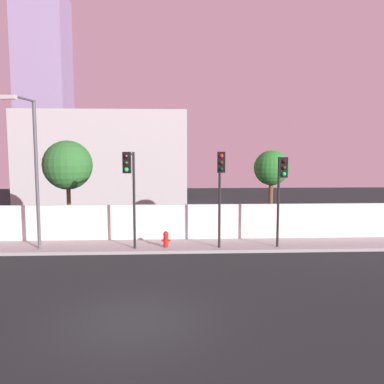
{
  "coord_description": "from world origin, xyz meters",
  "views": [
    {
      "loc": [
        1.19,
        -10.18,
        4.61
      ],
      "look_at": [
        1.96,
        6.5,
        2.91
      ],
      "focal_mm": 35.84,
      "sensor_mm": 36.0,
      "label": 1
    }
  ],
  "objects_px": {
    "traffic_light_right": "(220,179)",
    "roadside_tree_leftmost": "(68,165)",
    "traffic_light_left": "(281,182)",
    "street_lamp_curbside": "(33,162)",
    "roadside_tree_midleft": "(271,169)",
    "traffic_light_center": "(130,179)",
    "fire_hydrant": "(166,239)"
  },
  "relations": [
    {
      "from": "roadside_tree_leftmost",
      "to": "street_lamp_curbside",
      "type": "bearing_deg",
      "value": -101.75
    },
    {
      "from": "roadside_tree_leftmost",
      "to": "roadside_tree_midleft",
      "type": "distance_m",
      "value": 11.06
    },
    {
      "from": "street_lamp_curbside",
      "to": "traffic_light_left",
      "type": "bearing_deg",
      "value": -2.48
    },
    {
      "from": "fire_hydrant",
      "to": "roadside_tree_midleft",
      "type": "relative_size",
      "value": 0.16
    },
    {
      "from": "traffic_light_left",
      "to": "roadside_tree_midleft",
      "type": "height_order",
      "value": "roadside_tree_midleft"
    },
    {
      "from": "street_lamp_curbside",
      "to": "roadside_tree_leftmost",
      "type": "xyz_separation_m",
      "value": [
        0.67,
        3.21,
        -0.28
      ]
    },
    {
      "from": "traffic_light_center",
      "to": "street_lamp_curbside",
      "type": "distance_m",
      "value": 4.58
    },
    {
      "from": "street_lamp_curbside",
      "to": "roadside_tree_midleft",
      "type": "bearing_deg",
      "value": 15.3
    },
    {
      "from": "traffic_light_center",
      "to": "street_lamp_curbside",
      "type": "relative_size",
      "value": 0.66
    },
    {
      "from": "traffic_light_center",
      "to": "roadside_tree_leftmost",
      "type": "height_order",
      "value": "roadside_tree_leftmost"
    },
    {
      "from": "traffic_light_center",
      "to": "traffic_light_right",
      "type": "distance_m",
      "value": 4.0
    },
    {
      "from": "fire_hydrant",
      "to": "roadside_tree_leftmost",
      "type": "relative_size",
      "value": 0.15
    },
    {
      "from": "street_lamp_curbside",
      "to": "traffic_light_right",
      "type": "bearing_deg",
      "value": -4.19
    },
    {
      "from": "street_lamp_curbside",
      "to": "fire_hydrant",
      "type": "xyz_separation_m",
      "value": [
        5.97,
        0.24,
        -3.66
      ]
    },
    {
      "from": "fire_hydrant",
      "to": "roadside_tree_midleft",
      "type": "distance_m",
      "value": 7.21
    },
    {
      "from": "roadside_tree_midleft",
      "to": "street_lamp_curbside",
      "type": "bearing_deg",
      "value": -164.7
    },
    {
      "from": "street_lamp_curbside",
      "to": "fire_hydrant",
      "type": "height_order",
      "value": "street_lamp_curbside"
    },
    {
      "from": "traffic_light_left",
      "to": "fire_hydrant",
      "type": "relative_size",
      "value": 5.55
    },
    {
      "from": "traffic_light_right",
      "to": "roadside_tree_midleft",
      "type": "distance_m",
      "value": 5.04
    },
    {
      "from": "traffic_light_right",
      "to": "street_lamp_curbside",
      "type": "height_order",
      "value": "street_lamp_curbside"
    },
    {
      "from": "traffic_light_center",
      "to": "fire_hydrant",
      "type": "height_order",
      "value": "traffic_light_center"
    },
    {
      "from": "fire_hydrant",
      "to": "traffic_light_right",
      "type": "bearing_deg",
      "value": -19.05
    },
    {
      "from": "traffic_light_left",
      "to": "traffic_light_center",
      "type": "relative_size",
      "value": 0.95
    },
    {
      "from": "traffic_light_left",
      "to": "roadside_tree_leftmost",
      "type": "height_order",
      "value": "roadside_tree_leftmost"
    },
    {
      "from": "traffic_light_right",
      "to": "street_lamp_curbside",
      "type": "bearing_deg",
      "value": 175.81
    },
    {
      "from": "street_lamp_curbside",
      "to": "roadside_tree_leftmost",
      "type": "bearing_deg",
      "value": 78.25
    },
    {
      "from": "traffic_light_left",
      "to": "traffic_light_right",
      "type": "xyz_separation_m",
      "value": [
        -2.8,
        -0.13,
        0.18
      ]
    },
    {
      "from": "traffic_light_right",
      "to": "fire_hydrant",
      "type": "relative_size",
      "value": 5.86
    },
    {
      "from": "traffic_light_right",
      "to": "roadside_tree_leftmost",
      "type": "distance_m",
      "value": 8.68
    },
    {
      "from": "traffic_light_right",
      "to": "fire_hydrant",
      "type": "xyz_separation_m",
      "value": [
        -2.48,
        0.86,
        -2.9
      ]
    },
    {
      "from": "street_lamp_curbside",
      "to": "fire_hydrant",
      "type": "relative_size",
      "value": 8.89
    },
    {
      "from": "street_lamp_curbside",
      "to": "fire_hydrant",
      "type": "bearing_deg",
      "value": 2.28
    }
  ]
}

